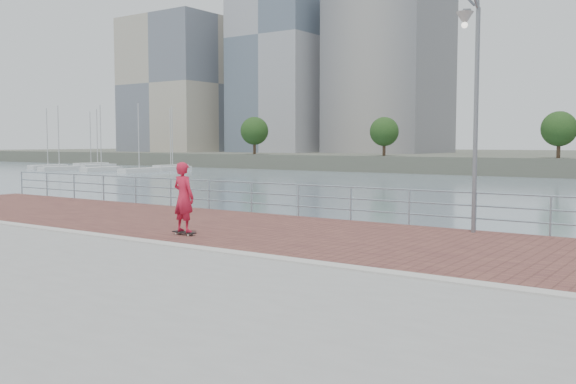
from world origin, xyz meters
The scene contains 9 objects.
water centered at (0.00, 0.00, -2.00)m, with size 400.00×400.00×0.00m, color slate.
seawall centered at (0.00, -5.00, -1.00)m, with size 40.00×24.00×2.00m, color gray.
brick_lane centered at (0.00, 3.60, 0.01)m, with size 40.00×6.80×0.02m, color brown.
curb centered at (0.00, 0.00, 0.03)m, with size 40.00×0.40×0.06m, color #B7B5AD.
guardrail centered at (0.00, 7.00, 0.69)m, with size 39.06×0.06×1.13m.
street_lamp centered at (3.20, 6.04, 4.44)m, with size 0.46×1.33×6.25m.
skateboard centered at (-3.09, 1.46, 0.09)m, with size 0.77×0.23×0.09m.
skateboarder centered at (-3.09, 1.46, 1.06)m, with size 0.69×0.46×1.90m, color red.
marina centered at (-77.40, 59.62, -1.53)m, with size 29.05×22.56×10.40m.
Camera 1 is at (9.22, -11.08, 2.54)m, focal length 40.00 mm.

